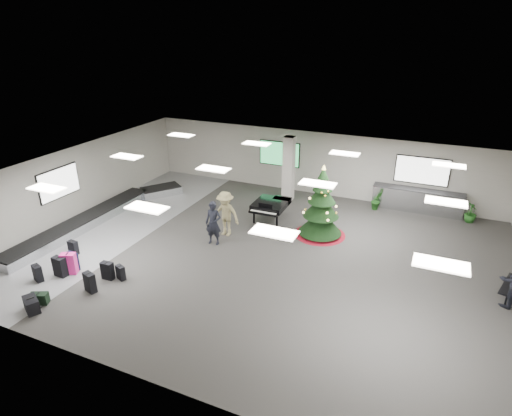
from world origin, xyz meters
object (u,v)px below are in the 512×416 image
at_px(christmas_tree, 321,212).
at_px(traveler_b, 225,214).
at_px(potted_plant_left, 377,200).
at_px(service_counter, 417,200).
at_px(grand_piano, 270,205).
at_px(baggage_carousel, 100,215).
at_px(pink_suitcase, 69,264).
at_px(potted_plant_right, 471,213).
at_px(traveler_a, 213,223).

xyz_separation_m(christmas_tree, traveler_b, (-3.57, -1.59, -0.09)).
bearing_deg(potted_plant_left, christmas_tree, -115.11).
distance_m(christmas_tree, traveler_b, 3.91).
xyz_separation_m(service_counter, grand_piano, (-5.89, -3.69, 0.17)).
distance_m(baggage_carousel, traveler_b, 5.94).
bearing_deg(service_counter, potted_plant_left, -162.43).
bearing_deg(traveler_b, pink_suitcase, -123.66).
bearing_deg(grand_piano, potted_plant_right, 21.31).
bearing_deg(potted_plant_right, traveler_a, -145.94).
relative_size(service_counter, potted_plant_right, 4.53).
bearing_deg(potted_plant_left, traveler_b, -135.27).
bearing_deg(baggage_carousel, pink_suitcase, -60.79).
distance_m(christmas_tree, traveler_a, 4.41).
bearing_deg(traveler_b, christmas_tree, 26.83).
bearing_deg(grand_piano, traveler_a, -113.09).
height_order(service_counter, pink_suitcase, service_counter).
bearing_deg(pink_suitcase, traveler_a, 23.74).
relative_size(traveler_b, potted_plant_right, 2.14).
bearing_deg(grand_piano, christmas_tree, -12.76).
distance_m(traveler_a, traveler_b, 0.89).
distance_m(baggage_carousel, service_counter, 14.50).
relative_size(traveler_a, potted_plant_left, 1.97).
height_order(service_counter, traveler_b, traveler_b).
height_order(baggage_carousel, service_counter, service_counter).
height_order(pink_suitcase, traveler_b, traveler_b).
relative_size(service_counter, christmas_tree, 1.33).
xyz_separation_m(potted_plant_left, potted_plant_right, (4.03, 0.24, -0.01)).
xyz_separation_m(service_counter, christmas_tree, (-3.45, -4.19, 0.50)).
bearing_deg(potted_plant_right, service_counter, 172.12).
height_order(service_counter, grand_piano, service_counter).
height_order(christmas_tree, traveler_b, christmas_tree).
height_order(grand_piano, potted_plant_left, grand_piano).
relative_size(pink_suitcase, grand_piano, 0.45).
distance_m(baggage_carousel, christmas_tree, 9.76).
relative_size(christmas_tree, potted_plant_right, 3.41).
distance_m(christmas_tree, potted_plant_left, 4.06).
relative_size(christmas_tree, grand_piano, 1.70).
distance_m(pink_suitcase, potted_plant_right, 16.56).
distance_m(baggage_carousel, potted_plant_left, 12.70).
relative_size(service_counter, grand_piano, 2.26).
bearing_deg(christmas_tree, service_counter, 50.52).
height_order(potted_plant_left, potted_plant_right, potted_plant_left).
bearing_deg(potted_plant_right, potted_plant_left, -176.65).
height_order(christmas_tree, grand_piano, christmas_tree).
relative_size(service_counter, potted_plant_left, 4.45).
bearing_deg(potted_plant_left, baggage_carousel, -150.88).
relative_size(baggage_carousel, traveler_a, 5.42).
bearing_deg(potted_plant_right, pink_suitcase, -141.32).
bearing_deg(traveler_b, potted_plant_left, 47.59).
relative_size(pink_suitcase, potted_plant_left, 0.88).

